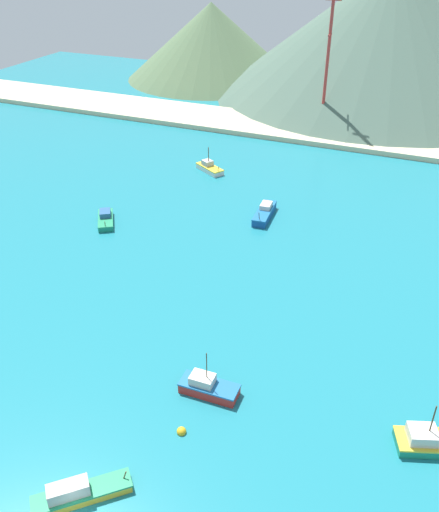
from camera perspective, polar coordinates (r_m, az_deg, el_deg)
ground at (r=73.36m, az=-0.65°, el=-7.64°), size 260.00×280.00×0.50m
fishing_boat_0 at (r=56.84m, az=-14.48°, el=-22.71°), size 8.25×7.89×2.25m
fishing_boat_1 at (r=62.51m, az=20.74°, el=-17.49°), size 7.36×5.34×5.83m
fishing_boat_3 at (r=99.89m, az=-11.75°, el=3.80°), size 6.13×7.50×2.05m
fishing_boat_4 at (r=99.98m, az=4.70°, el=4.51°), size 3.25×9.11×2.97m
fishing_boat_5 at (r=119.11m, az=-1.06°, el=9.15°), size 7.38×5.82×5.29m
fishing_boat_7 at (r=63.95m, az=-1.20°, el=-13.43°), size 6.84×2.83×5.87m
buoy_1 at (r=60.68m, az=-3.97°, el=-17.71°), size 1.02×1.02×1.02m
beach_strip at (r=142.46m, az=12.81°, el=12.12°), size 247.00×17.94×1.20m
hill_west at (r=195.20m, az=-0.85°, el=21.42°), size 56.73×56.73×23.85m
hill_central at (r=177.67m, az=17.10°, el=21.43°), size 99.14×99.14×37.68m
radio_tower at (r=141.14m, az=11.22°, el=19.94°), size 3.75×3.00×37.48m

